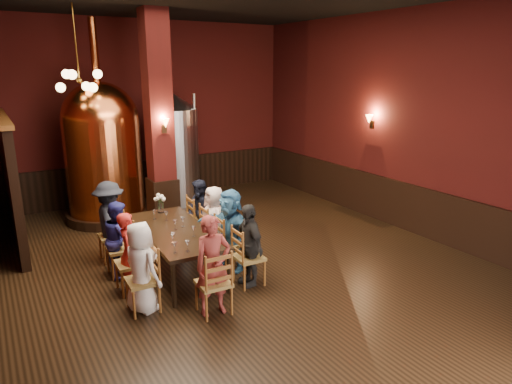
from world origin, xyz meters
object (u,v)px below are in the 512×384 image
copper_kettle (103,150)px  steel_vessel (176,149)px  person_0 (141,267)px  rose_vase (160,200)px  person_2 (120,239)px  dining_table (176,233)px  person_1 (129,252)px

copper_kettle → steel_vessel: copper_kettle is taller
person_0 → rose_vase: (0.99, 1.96, 0.33)m
person_2 → copper_kettle: size_ratio=0.29×
steel_vessel → rose_vase: size_ratio=7.52×
dining_table → person_2: (-0.84, 0.36, -0.05)m
dining_table → copper_kettle: 3.54m
person_2 → rose_vase: 1.19m
person_2 → copper_kettle: 3.24m
person_0 → steel_vessel: size_ratio=0.48×
copper_kettle → person_1: bearing=-98.4°
person_2 → copper_kettle: bearing=2.0°
person_1 → person_2: bearing=17.4°
person_1 → steel_vessel: bearing=-10.5°
copper_kettle → steel_vessel: (1.84, 0.41, -0.21)m
person_1 → steel_vessel: size_ratio=0.46×
person_1 → copper_kettle: size_ratio=0.29×
person_2 → rose_vase: bearing=-44.2°
copper_kettle → person_2: bearing=-99.8°
steel_vessel → dining_table: bearing=-111.8°
dining_table → person_2: size_ratio=1.92×
person_0 → steel_vessel: bearing=-46.1°
person_0 → rose_vase: 2.23m
dining_table → person_0: 1.31m
person_1 → steel_vessel: steel_vessel is taller
person_0 → steel_vessel: steel_vessel is taller
person_0 → person_2: size_ratio=1.04×
person_1 → person_2: 0.66m
person_1 → rose_vase: bearing=-17.2°
copper_kettle → person_0: bearing=-97.5°
person_1 → person_2: size_ratio=1.00×
dining_table → steel_vessel: bearing=70.3°
dining_table → person_1: (-0.86, -0.30, -0.05)m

